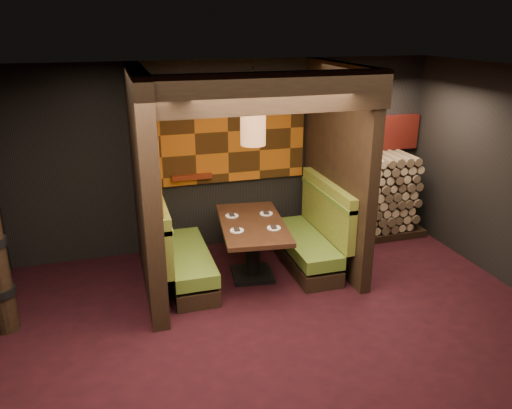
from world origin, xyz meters
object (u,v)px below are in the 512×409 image
(dining_table, at_px, (252,238))
(firewood_stack, at_px, (372,197))
(booth_bench_left, at_px, (180,255))
(pendant_lamp, at_px, (253,127))
(booth_bench_right, at_px, (311,239))

(dining_table, relative_size, firewood_stack, 0.94)
(booth_bench_left, bearing_deg, pendant_lamp, -9.96)
(booth_bench_right, xyz_separation_m, dining_table, (-0.92, -0.12, 0.18))
(booth_bench_right, distance_m, dining_table, 0.94)
(booth_bench_left, height_order, firewood_stack, firewood_stack)
(dining_table, height_order, pendant_lamp, pendant_lamp)
(booth_bench_left, height_order, pendant_lamp, pendant_lamp)
(booth_bench_right, relative_size, dining_table, 0.98)
(dining_table, bearing_deg, firewood_stack, 19.89)
(booth_bench_right, bearing_deg, pendant_lamp, -169.41)
(booth_bench_right, distance_m, pendant_lamp, 1.95)
(booth_bench_right, relative_size, pendant_lamp, 1.66)
(booth_bench_right, xyz_separation_m, firewood_stack, (1.35, 0.70, 0.28))
(dining_table, distance_m, firewood_stack, 2.42)
(booth_bench_right, height_order, firewood_stack, firewood_stack)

